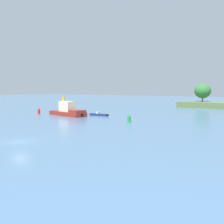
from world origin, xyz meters
TOP-DOWN VIEW (x-y plane):
  - ground_plane at (0.00, 0.00)m, footprint 400.00×400.00m
  - fishing_skiff at (-12.31, 34.67)m, footprint 5.43×1.36m
  - tugboat at (-18.86, 30.24)m, footprint 12.27×5.91m
  - channel_buoy_red at (-28.84, 29.52)m, footprint 0.70×0.70m
  - channel_buoy_green at (1.22, 26.76)m, footprint 0.70×0.70m

SIDE VIEW (x-z plane):
  - ground_plane at x=0.00m, z-range 0.00..0.00m
  - fishing_skiff at x=-12.31m, z-range -0.23..0.77m
  - channel_buoy_red at x=-28.84m, z-range -0.14..1.76m
  - channel_buoy_green at x=1.22m, z-range -0.14..1.76m
  - tugboat at x=-18.86m, z-range -1.21..3.65m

